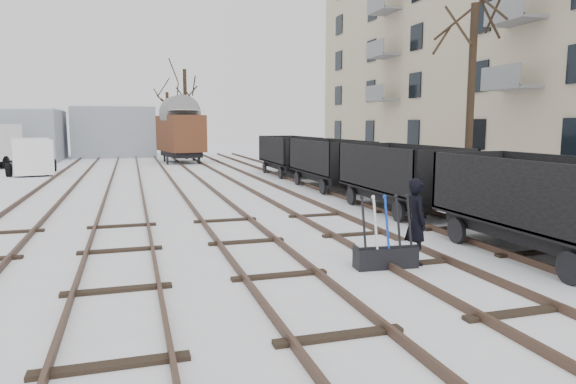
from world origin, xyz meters
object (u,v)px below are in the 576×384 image
worker (416,221)px  panel_van (32,156)px  freight_wagon_a (544,220)px  box_van_wagon (180,132)px  ground_frame (386,254)px

worker → panel_van: bearing=32.8°
freight_wagon_a → panel_van: 28.28m
box_van_wagon → panel_van: box_van_wagon is taller
freight_wagon_a → panel_van: freight_wagon_a is taller
worker → freight_wagon_a: 3.00m
freight_wagon_a → box_van_wagon: (-5.02, 30.88, 1.46)m
ground_frame → freight_wagon_a: 3.77m
box_van_wagon → panel_van: 11.38m
box_van_wagon → freight_wagon_a: bearing=-91.5°
ground_frame → panel_van: panel_van is taller
ground_frame → box_van_wagon: box_van_wagon is taller
freight_wagon_a → box_van_wagon: size_ratio=0.97×
worker → box_van_wagon: bearing=11.4°
freight_wagon_a → box_van_wagon: box_van_wagon is taller
worker → freight_wagon_a: size_ratio=0.34×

